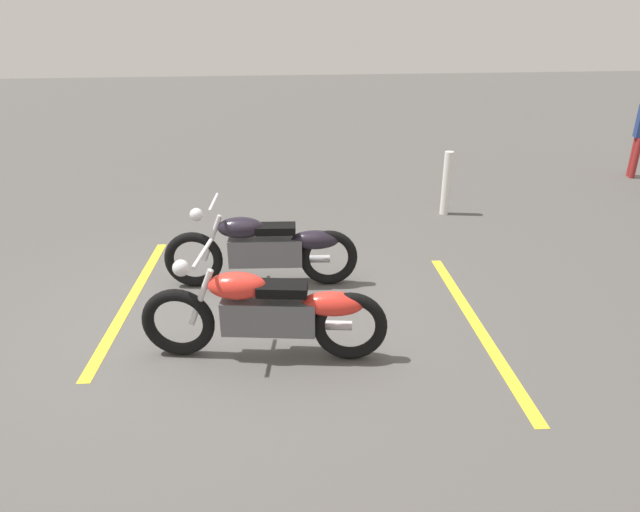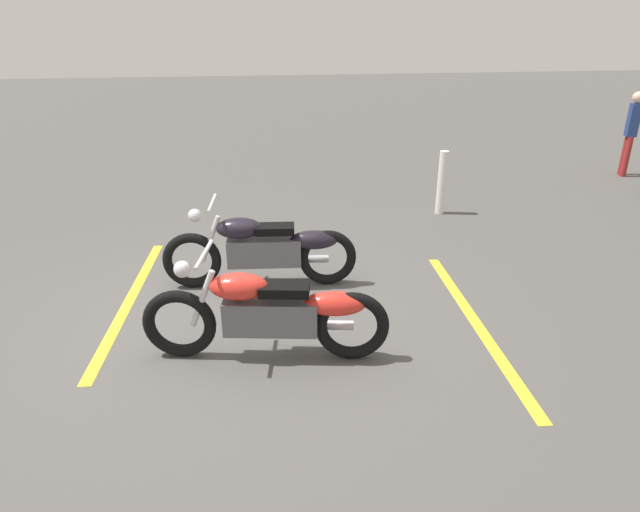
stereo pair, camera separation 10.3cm
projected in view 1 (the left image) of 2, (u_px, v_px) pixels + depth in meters
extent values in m
plane|color=#514F4C|center=(228.00, 318.00, 5.66)|extent=(60.00, 60.00, 0.00)
torus|color=black|center=(178.00, 322.00, 4.92)|extent=(0.68, 0.23, 0.67)
torus|color=black|center=(350.00, 326.00, 4.86)|extent=(0.68, 0.23, 0.67)
cube|color=#59595E|center=(269.00, 316.00, 4.86)|extent=(0.87, 0.37, 0.32)
ellipsoid|color=red|center=(237.00, 286.00, 4.75)|extent=(0.56, 0.37, 0.24)
ellipsoid|color=red|center=(332.00, 304.00, 4.78)|extent=(0.60, 0.34, 0.22)
cube|color=black|center=(282.00, 289.00, 4.74)|extent=(0.48, 0.32, 0.09)
cylinder|color=silver|center=(201.00, 297.00, 4.81)|extent=(0.27, 0.11, 0.56)
cylinder|color=silver|center=(202.00, 254.00, 4.64)|extent=(0.15, 0.62, 0.04)
sphere|color=silver|center=(181.00, 268.00, 4.71)|extent=(0.15, 0.15, 0.15)
cylinder|color=silver|center=(314.00, 325.00, 5.03)|extent=(0.70, 0.22, 0.09)
torus|color=black|center=(194.00, 260.00, 6.25)|extent=(0.68, 0.18, 0.67)
torus|color=black|center=(329.00, 258.00, 6.30)|extent=(0.68, 0.18, 0.67)
cube|color=#59595E|center=(266.00, 252.00, 6.24)|extent=(0.86, 0.31, 0.32)
ellipsoid|color=black|center=(241.00, 228.00, 6.11)|extent=(0.55, 0.33, 0.24)
ellipsoid|color=black|center=(315.00, 240.00, 6.21)|extent=(0.58, 0.30, 0.22)
cube|color=black|center=(276.00, 229.00, 6.14)|extent=(0.46, 0.29, 0.09)
cylinder|color=silver|center=(212.00, 238.00, 6.15)|extent=(0.27, 0.08, 0.56)
cylinder|color=silver|center=(214.00, 202.00, 5.99)|extent=(0.10, 0.62, 0.04)
sphere|color=silver|center=(196.00, 215.00, 6.04)|extent=(0.15, 0.15, 0.15)
cylinder|color=silver|center=(300.00, 259.00, 6.45)|extent=(0.71, 0.17, 0.09)
cylinder|color=maroon|center=(636.00, 158.00, 10.74)|extent=(0.12, 0.12, 0.79)
cylinder|color=maroon|center=(633.00, 156.00, 10.89)|extent=(0.12, 0.12, 0.79)
cylinder|color=white|center=(447.00, 183.00, 8.62)|extent=(0.14, 0.14, 1.02)
cube|color=yellow|center=(132.00, 297.00, 6.10)|extent=(0.41, 3.20, 0.01)
cube|color=yellow|center=(475.00, 323.00, 5.58)|extent=(0.41, 3.20, 0.01)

